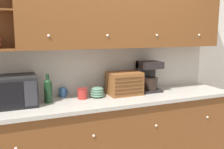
% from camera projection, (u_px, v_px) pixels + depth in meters
% --- Properties ---
extents(wall_back, '(5.31, 0.06, 2.60)m').
position_uv_depth(wall_back, '(105.00, 60.00, 3.10)').
color(wall_back, white).
rests_on(wall_back, ground_plane).
extents(counter_unit, '(2.93, 0.64, 0.91)m').
position_uv_depth(counter_unit, '(115.00, 135.00, 2.93)').
color(counter_unit, brown).
rests_on(counter_unit, ground_plane).
extents(backsplash_panel, '(2.91, 0.01, 0.56)m').
position_uv_depth(backsplash_panel, '(106.00, 70.00, 3.09)').
color(backsplash_panel, '#B7B2A8').
rests_on(backsplash_panel, counter_unit).
extents(upper_cabinets, '(2.91, 0.34, 0.80)m').
position_uv_depth(upper_cabinets, '(124.00, 13.00, 2.89)').
color(upper_cabinets, brown).
rests_on(upper_cabinets, backsplash_panel).
extents(microwave, '(0.53, 0.38, 0.31)m').
position_uv_depth(microwave, '(9.00, 91.00, 2.50)').
color(microwave, black).
rests_on(microwave, counter_unit).
extents(wine_bottle, '(0.09, 0.09, 0.31)m').
position_uv_depth(wine_bottle, '(48.00, 90.00, 2.62)').
color(wine_bottle, '#19381E').
rests_on(wine_bottle, counter_unit).
extents(mug, '(0.09, 0.08, 0.11)m').
position_uv_depth(mug, '(63.00, 92.00, 2.87)').
color(mug, '#38669E').
rests_on(mug, counter_unit).
extents(storage_canister, '(0.11, 0.11, 0.12)m').
position_uv_depth(storage_canister, '(82.00, 94.00, 2.79)').
color(storage_canister, '#B22D28').
rests_on(storage_canister, counter_unit).
extents(bowl_stack_on_counter, '(0.17, 0.17, 0.12)m').
position_uv_depth(bowl_stack_on_counter, '(97.00, 92.00, 2.86)').
color(bowl_stack_on_counter, slate).
rests_on(bowl_stack_on_counter, counter_unit).
extents(bread_box, '(0.39, 0.28, 0.27)m').
position_uv_depth(bread_box, '(124.00, 83.00, 2.97)').
color(bread_box, brown).
rests_on(bread_box, counter_unit).
extents(coffee_maker, '(0.26, 0.25, 0.38)m').
position_uv_depth(coffee_maker, '(149.00, 76.00, 3.14)').
color(coffee_maker, black).
rests_on(coffee_maker, counter_unit).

